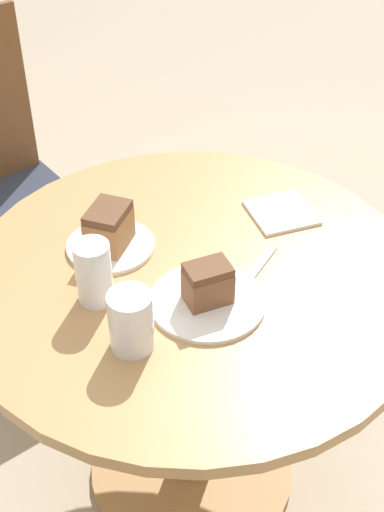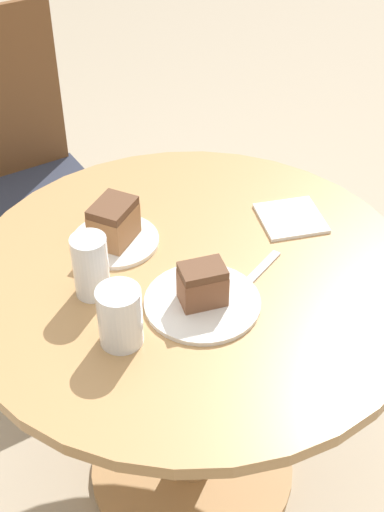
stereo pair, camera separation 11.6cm
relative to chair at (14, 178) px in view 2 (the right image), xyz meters
The scene contains 11 objects.
ground_plane 1.00m from the chair, 81.90° to the right, with size 8.00×8.00×0.00m, color tan.
table 0.87m from the chair, 81.90° to the right, with size 0.97×0.97×0.72m.
chair is the anchor object (origin of this frame).
plate_near 0.98m from the chair, 84.73° to the right, with size 0.23×0.23×0.01m.
plate_far 0.72m from the chair, 87.93° to the right, with size 0.19×0.19×0.01m.
cake_slice_near 1.00m from the chair, 84.73° to the right, with size 0.10×0.08×0.09m.
cake_slice_far 0.74m from the chair, 87.93° to the right, with size 0.13×0.12×0.09m.
glass_lemonade 1.00m from the chair, 95.50° to the right, with size 0.08×0.08×0.12m.
glass_water 0.86m from the chair, 95.84° to the right, with size 0.07×0.07×0.14m.
napkin_stack 0.94m from the chair, 63.35° to the right, with size 0.17×0.17×0.01m.
fork 0.99m from the chair, 76.22° to the right, with size 0.17×0.09×0.00m.
Camera 2 is at (-0.57, -0.98, 1.69)m, focal length 50.00 mm.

